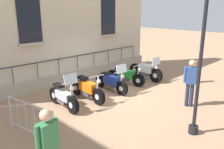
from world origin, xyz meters
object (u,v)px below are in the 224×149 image
at_px(motorcycle_white, 146,71).
at_px(pedestrian_standing, 191,80).
at_px(crowd_barrier, 30,119).
at_px(bollard, 196,72).
at_px(motorcycle_orange, 87,89).
at_px(motorcycle_silver, 64,97).
at_px(motorcycle_blue, 111,82).
at_px(motorcycle_green, 125,76).
at_px(lamppost, 203,41).
at_px(pedestrian_walking, 48,145).

xyz_separation_m(motorcycle_white, pedestrian_standing, (3.25, -1.63, 0.56)).
height_order(crowd_barrier, bollard, bollard).
bearing_deg(motorcycle_orange, crowd_barrier, -70.02).
distance_m(motorcycle_silver, motorcycle_orange, 1.15).
distance_m(motorcycle_white, pedestrian_standing, 3.68).
bearing_deg(motorcycle_blue, pedestrian_standing, 15.04).
xyz_separation_m(motorcycle_green, lamppost, (4.53, -2.09, 2.32)).
xyz_separation_m(motorcycle_orange, pedestrian_walking, (3.25, -3.65, 0.57)).
distance_m(motorcycle_blue, lamppost, 4.97).
relative_size(motorcycle_blue, bollard, 1.82).
bearing_deg(crowd_barrier, motorcycle_white, 99.12).
bearing_deg(motorcycle_orange, lamppost, 6.42).
distance_m(motorcycle_silver, pedestrian_walking, 4.12).
xyz_separation_m(motorcycle_orange, motorcycle_green, (-0.24, 2.57, -0.02)).
distance_m(crowd_barrier, bollard, 8.21).
xyz_separation_m(crowd_barrier, pedestrian_walking, (2.17, -0.68, 0.44)).
height_order(lamppost, pedestrian_walking, lamppost).
xyz_separation_m(motorcycle_blue, pedestrian_walking, (3.28, -5.04, 0.57)).
distance_m(motorcycle_blue, motorcycle_white, 2.51).
xyz_separation_m(motorcycle_orange, pedestrian_standing, (3.22, 2.26, 0.58)).
bearing_deg(pedestrian_standing, pedestrian_walking, -89.74).
bearing_deg(pedestrian_walking, crowd_barrier, 162.58).
height_order(motorcycle_orange, crowd_barrier, motorcycle_orange).
xyz_separation_m(motorcycle_silver, motorcycle_green, (-0.27, 3.72, -0.00)).
bearing_deg(lamppost, pedestrian_standing, 120.78).
distance_m(motorcycle_orange, bollard, 5.58).
height_order(motorcycle_silver, motorcycle_blue, motorcycle_silver).
distance_m(motorcycle_orange, motorcycle_green, 2.58).
height_order(motorcycle_orange, motorcycle_green, motorcycle_orange).
bearing_deg(motorcycle_silver, crowd_barrier, -59.86).
xyz_separation_m(motorcycle_orange, lamppost, (4.28, 0.48, 2.29)).
xyz_separation_m(lamppost, crowd_barrier, (-3.20, -3.45, -2.17)).
distance_m(motorcycle_green, motorcycle_white, 1.34).
relative_size(motorcycle_silver, lamppost, 0.45).
relative_size(motorcycle_silver, pedestrian_standing, 1.07).
height_order(motorcycle_silver, pedestrian_standing, pedestrian_standing).
relative_size(motorcycle_silver, motorcycle_green, 0.93).
distance_m(motorcycle_orange, motorcycle_blue, 1.39).
xyz_separation_m(lamppost, bollard, (-2.22, 4.70, -2.17)).
distance_m(bollard, pedestrian_walking, 8.92).
relative_size(motorcycle_orange, bollard, 1.85).
relative_size(lamppost, bollard, 3.81).
bearing_deg(motorcycle_white, pedestrian_walking, -66.55).
bearing_deg(motorcycle_orange, motorcycle_silver, -88.86).
height_order(motorcycle_green, pedestrian_walking, pedestrian_walking).
bearing_deg(bollard, motorcycle_silver, -107.84).
height_order(motorcycle_green, crowd_barrier, crowd_barrier).
distance_m(crowd_barrier, pedestrian_walking, 2.32).
bearing_deg(crowd_barrier, bollard, 83.13).
height_order(lamppost, crowd_barrier, lamppost).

